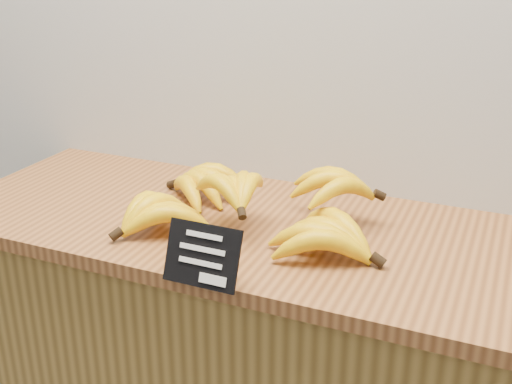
% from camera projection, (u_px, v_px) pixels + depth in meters
% --- Properties ---
extents(counter_top, '(1.41, 0.54, 0.03)m').
position_uv_depth(counter_top, '(265.00, 230.00, 1.34)').
color(counter_top, '#975D2E').
rests_on(counter_top, counter).
extents(chalkboard_sign, '(0.14, 0.05, 0.10)m').
position_uv_depth(chalkboard_sign, '(202.00, 256.00, 1.09)').
color(chalkboard_sign, black).
rests_on(chalkboard_sign, counter_top).
extents(banana_pile, '(0.58, 0.42, 0.12)m').
position_uv_depth(banana_pile, '(248.00, 204.00, 1.30)').
color(banana_pile, yellow).
rests_on(banana_pile, counter_top).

